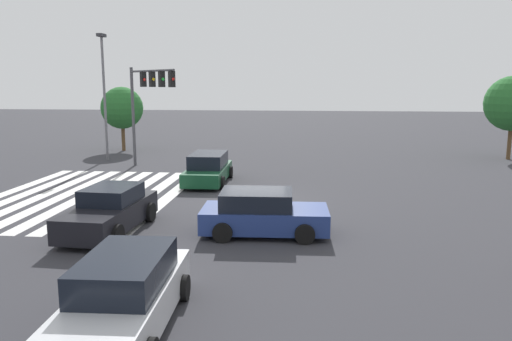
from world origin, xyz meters
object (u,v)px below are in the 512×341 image
at_px(traffic_signal_mast, 147,92).
at_px(car_0, 125,295).
at_px(car_2, 110,211).
at_px(car_4, 263,213).
at_px(car_3, 208,169).
at_px(street_light_pole_a, 104,85).
at_px(tree_corner_b, 122,108).

xyz_separation_m(traffic_signal_mast, car_0, (18.65, 5.44, -3.72)).
relative_size(traffic_signal_mast, car_2, 1.27).
distance_m(car_0, car_4, 7.14).
xyz_separation_m(car_3, car_4, (8.38, 3.51, -0.01)).
xyz_separation_m(traffic_signal_mast, street_light_pole_a, (-3.41, -3.96, 0.36)).
height_order(car_2, street_light_pole_a, street_light_pole_a).
bearing_deg(car_3, car_0, 3.90).
xyz_separation_m(car_4, tree_corner_b, (-19.72, -12.16, 2.46)).
relative_size(car_0, car_2, 1.02).
bearing_deg(car_0, traffic_signal_mast, -165.91).
bearing_deg(car_4, street_light_pole_a, 124.97).
distance_m(car_0, car_2, 7.19).
distance_m(car_0, street_light_pole_a, 24.33).
distance_m(traffic_signal_mast, tree_corner_b, 9.16).
xyz_separation_m(car_4, street_light_pole_a, (-15.27, -11.60, 4.12)).
bearing_deg(car_3, traffic_signal_mast, -131.06).
bearing_deg(car_0, car_4, 159.83).
xyz_separation_m(car_0, tree_corner_b, (-26.51, -9.96, 2.43)).
height_order(car_2, car_3, car_2).
height_order(car_2, tree_corner_b, tree_corner_b).
bearing_deg(car_4, car_2, -179.62).
height_order(car_3, street_light_pole_a, street_light_pole_a).
height_order(car_3, car_4, car_3).
bearing_deg(traffic_signal_mast, car_3, 4.95).
xyz_separation_m(car_2, car_3, (-8.62, 1.67, 0.01)).
height_order(street_light_pole_a, tree_corner_b, street_light_pole_a).
height_order(traffic_signal_mast, car_4, traffic_signal_mast).
relative_size(traffic_signal_mast, car_4, 1.39).
bearing_deg(car_0, car_2, -157.79).
bearing_deg(car_4, car_0, -110.26).
relative_size(car_2, tree_corner_b, 0.99).
relative_size(car_4, street_light_pole_a, 0.53).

